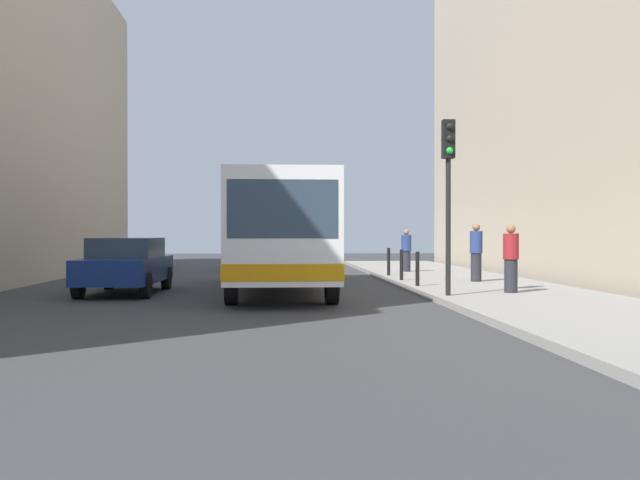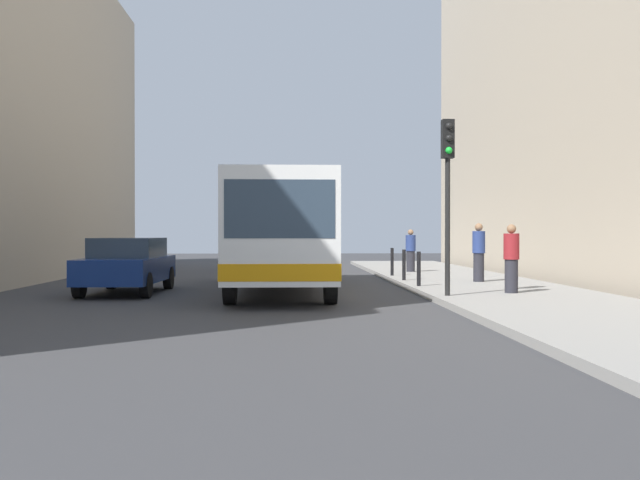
% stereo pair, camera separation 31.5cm
% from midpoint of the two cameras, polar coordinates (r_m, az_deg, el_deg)
% --- Properties ---
extents(ground_plane, '(80.00, 80.00, 0.00)m').
position_cam_midpoint_polar(ground_plane, '(18.13, -1.51, -4.54)').
color(ground_plane, '#38383A').
extents(sidewalk, '(4.40, 40.00, 0.15)m').
position_cam_midpoint_polar(sidewalk, '(19.02, 15.02, -4.10)').
color(sidewalk, gray).
rests_on(sidewalk, ground).
extents(bus, '(2.54, 11.02, 3.00)m').
position_cam_midpoint_polar(bus, '(20.42, -2.61, 0.87)').
color(bus, white).
rests_on(bus, ground).
extents(car_beside_bus, '(1.95, 4.44, 1.48)m').
position_cam_midpoint_polar(car_beside_bus, '(20.12, -14.39, -1.82)').
color(car_beside_bus, navy).
rests_on(car_beside_bus, ground).
extents(car_behind_bus, '(2.10, 4.51, 1.48)m').
position_cam_midpoint_polar(car_behind_bus, '(31.35, -3.60, -0.97)').
color(car_behind_bus, silver).
rests_on(car_behind_bus, ground).
extents(traffic_light, '(0.28, 0.33, 4.10)m').
position_cam_midpoint_polar(traffic_light, '(17.28, 10.49, 5.17)').
color(traffic_light, black).
rests_on(traffic_light, sidewalk).
extents(bollard_near, '(0.11, 0.11, 0.95)m').
position_cam_midpoint_polar(bollard_near, '(20.28, 8.18, -2.24)').
color(bollard_near, black).
rests_on(bollard_near, sidewalk).
extents(bollard_mid, '(0.11, 0.11, 0.95)m').
position_cam_midpoint_polar(bollard_mid, '(22.73, 6.98, -1.94)').
color(bollard_mid, black).
rests_on(bollard_mid, sidewalk).
extents(bollard_far, '(0.11, 0.11, 0.95)m').
position_cam_midpoint_polar(bollard_far, '(25.20, 6.02, -1.70)').
color(bollard_far, black).
rests_on(bollard_far, sidewalk).
extents(pedestrian_near_signal, '(0.38, 0.38, 1.67)m').
position_cam_midpoint_polar(pedestrian_near_signal, '(18.38, 15.22, -1.42)').
color(pedestrian_near_signal, '#26262D').
rests_on(pedestrian_near_signal, sidewalk).
extents(pedestrian_mid_sidewalk, '(0.38, 0.38, 1.76)m').
position_cam_midpoint_polar(pedestrian_mid_sidewalk, '(22.41, 12.71, -0.95)').
color(pedestrian_mid_sidewalk, '#26262D').
rests_on(pedestrian_mid_sidewalk, sidewalk).
extents(pedestrian_far_sidewalk, '(0.38, 0.38, 1.60)m').
position_cam_midpoint_polar(pedestrian_far_sidewalk, '(27.78, 7.43, -0.84)').
color(pedestrian_far_sidewalk, '#26262D').
rests_on(pedestrian_far_sidewalk, sidewalk).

